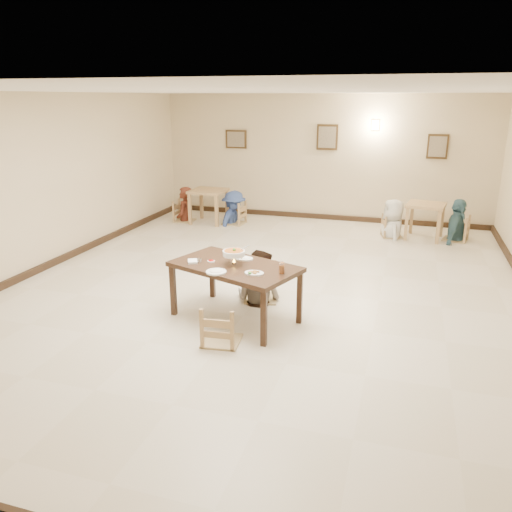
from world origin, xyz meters
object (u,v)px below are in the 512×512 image
(bg_chair_lr, at_px, (234,203))
(bg_table_right, at_px, (426,210))
(bg_chair_ll, at_px, (184,202))
(bg_chair_rl, at_px, (393,217))
(curry_warmer, at_px, (234,253))
(bg_table_left, at_px, (208,195))
(bg_chair_rr, at_px, (458,217))
(bg_diner_a, at_px, (183,187))
(bg_diner_c, at_px, (395,199))
(chair_near, at_px, (221,306))
(main_diner, at_px, (259,250))
(drink_glass, at_px, (282,268))
(main_table, at_px, (235,270))
(chair_far, at_px, (261,267))
(bg_diner_b, at_px, (234,191))
(bg_diner_d, at_px, (460,199))

(bg_chair_lr, bearing_deg, bg_table_right, 94.21)
(bg_chair_ll, relative_size, bg_chair_rl, 1.08)
(curry_warmer, relative_size, bg_table_left, 0.41)
(bg_chair_rr, height_order, bg_diner_a, bg_diner_a)
(bg_chair_rl, relative_size, bg_chair_rr, 0.89)
(bg_diner_a, relative_size, bg_diner_c, 1.02)
(chair_near, distance_m, bg_table_left, 6.26)
(main_diner, bearing_deg, bg_table_right, -102.52)
(bg_chair_lr, bearing_deg, drink_glass, 30.27)
(main_table, height_order, curry_warmer, curry_warmer)
(drink_glass, bearing_deg, chair_near, -137.69)
(curry_warmer, relative_size, bg_table_right, 0.38)
(main_table, xyz_separation_m, chair_near, (0.06, -0.71, -0.22))
(chair_far, xyz_separation_m, curry_warmer, (-0.15, -0.76, 0.43))
(chair_near, height_order, bg_diner_c, bg_diner_c)
(chair_near, relative_size, drink_glass, 6.60)
(bg_diner_a, height_order, bg_diner_b, bg_diner_a)
(bg_table_left, bearing_deg, bg_diner_d, 0.76)
(bg_table_right, bearing_deg, curry_warmer, -116.71)
(curry_warmer, bearing_deg, bg_diner_a, 121.57)
(bg_chair_rr, bearing_deg, bg_table_right, -70.93)
(bg_diner_a, bearing_deg, bg_chair_lr, 85.23)
(bg_diner_a, bearing_deg, bg_diner_c, 79.70)
(bg_chair_rr, distance_m, bg_diner_d, 0.39)
(bg_diner_c, bearing_deg, drink_glass, -28.23)
(chair_far, distance_m, bg_chair_rr, 5.30)
(main_diner, bearing_deg, bg_diner_d, -108.36)
(main_table, distance_m, bg_chair_rl, 5.33)
(bg_diner_a, relative_size, bg_diner_d, 0.95)
(curry_warmer, bearing_deg, bg_table_right, 63.29)
(chair_far, distance_m, bg_chair_rl, 4.56)
(main_table, relative_size, main_diner, 1.19)
(main_diner, xyz_separation_m, bg_diner_b, (-1.94, 4.38, 0.01))
(curry_warmer, bearing_deg, bg_chair_rr, 57.96)
(bg_chair_lr, bearing_deg, bg_diner_b, 94.74)
(bg_diner_a, bearing_deg, drink_glass, 25.76)
(bg_table_right, xyz_separation_m, bg_chair_rr, (0.65, 0.05, -0.12))
(drink_glass, bearing_deg, chair_far, 120.76)
(chair_far, height_order, bg_table_left, chair_far)
(chair_far, xyz_separation_m, main_diner, (-0.02, -0.06, 0.28))
(main_diner, distance_m, bg_chair_rr, 5.36)
(chair_far, distance_m, bg_diner_b, 4.76)
(main_table, relative_size, drink_glass, 12.87)
(chair_far, distance_m, drink_glass, 1.11)
(chair_near, xyz_separation_m, bg_table_right, (2.46, 5.76, 0.14))
(bg_chair_lr, bearing_deg, bg_diner_d, 94.90)
(main_table, distance_m, bg_diner_c, 5.32)
(bg_chair_rl, bearing_deg, bg_chair_lr, 73.89)
(bg_table_left, height_order, bg_chair_rl, bg_chair_rl)
(main_table, relative_size, bg_diner_d, 1.06)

